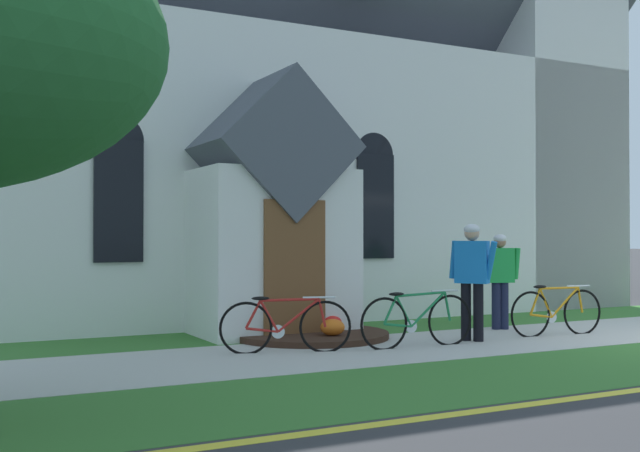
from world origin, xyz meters
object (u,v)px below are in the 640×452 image
cyclist_in_blue_jersey (500,275)px  bicycle_white (556,312)px  roadside_conifer (481,122)px  bicycle_silver (417,320)px  bicycle_green (285,325)px  cyclist_in_yellow_jersey (472,272)px  church_sign (299,266)px

cyclist_in_blue_jersey → bicycle_white: bearing=-74.5°
cyclist_in_blue_jersey → roadside_conifer: roadside_conifer is taller
bicycle_silver → cyclist_in_blue_jersey: (2.39, 1.05, 0.54)m
bicycle_green → bicycle_white: bearing=-4.1°
bicycle_green → cyclist_in_yellow_jersey: (2.92, -0.25, 0.66)m
bicycle_green → bicycle_white: bicycle_white is taller
bicycle_green → bicycle_silver: bicycle_silver is taller
bicycle_green → roadside_conifer: 12.91m
church_sign → cyclist_in_blue_jersey: 3.40m
bicycle_silver → church_sign: bearing=114.3°
church_sign → cyclist_in_blue_jersey: size_ratio=1.40×
cyclist_in_yellow_jersey → bicycle_green: bearing=175.0°
bicycle_white → roadside_conifer: 10.31m
bicycle_green → bicycle_silver: (1.85, -0.38, 0.01)m
bicycle_silver → bicycle_green: bearing=168.3°
bicycle_silver → cyclist_in_blue_jersey: bearing=23.8°
bicycle_white → cyclist_in_yellow_jersey: (-1.60, 0.07, 0.65)m
church_sign → bicycle_white: size_ratio=1.29×
bicycle_green → cyclist_in_yellow_jersey: bearing=-5.0°
bicycle_silver → cyclist_in_blue_jersey: cyclist_in_blue_jersey is taller
cyclist_in_yellow_jersey → roadside_conifer: bearing=50.0°
cyclist_in_yellow_jersey → bicycle_silver: bearing=-173.1°
roadside_conifer → bicycle_green: bearing=-141.4°
bicycle_green → cyclist_in_blue_jersey: (4.24, 0.67, 0.55)m
roadside_conifer → cyclist_in_yellow_jersey: bearing=-130.0°
church_sign → bicycle_green: church_sign is taller
cyclist_in_yellow_jersey → church_sign: bearing=136.8°
church_sign → bicycle_white: (3.55, -1.90, -0.71)m
cyclist_in_blue_jersey → bicycle_silver: bearing=-156.2°
church_sign → roadside_conifer: bearing=35.2°
bicycle_green → church_sign: bearing=58.6°
bicycle_white → cyclist_in_blue_jersey: bearing=105.5°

